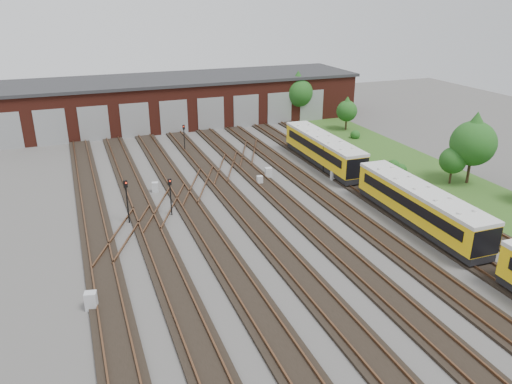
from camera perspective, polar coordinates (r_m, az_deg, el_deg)
name	(u,v)px	position (r m, az deg, el deg)	size (l,w,h in m)	color
ground	(300,243)	(37.27, 5.08, -5.88)	(120.00, 120.00, 0.00)	#464441
track_network	(295,239)	(37.62, 4.46, -5.40)	(30.40, 70.00, 0.33)	black
maintenance_shed	(178,100)	(72.44, -8.86, 10.37)	(51.00, 12.50, 6.35)	#521D14
grass_verge	(424,171)	(54.79, 18.61, 2.29)	(8.00, 55.00, 0.05)	#2A521B
metro_train	(420,205)	(41.10, 18.21, -1.42)	(2.77, 46.08, 2.90)	black
signal_mast_0	(127,196)	(40.73, -14.56, -0.45)	(0.33, 0.32, 3.63)	black
signal_mast_1	(170,192)	(41.52, -9.77, 0.00)	(0.29, 0.28, 3.21)	black
signal_mast_2	(184,134)	(58.84, -8.23, 6.55)	(0.30, 0.29, 3.11)	black
signal_mast_3	(324,156)	(51.11, 7.77, 4.09)	(0.28, 0.27, 2.93)	black
relay_cabinet_0	(91,301)	(31.29, -18.33, -11.72)	(0.68, 0.56, 1.13)	#B9BBBF
relay_cabinet_1	(155,187)	(47.27, -11.45, 0.55)	(0.57, 0.47, 0.95)	#B9BBBF
relay_cabinet_2	(260,180)	(48.14, 0.43, 1.35)	(0.53, 0.44, 0.88)	#B9BBBF
relay_cabinet_3	(268,173)	(49.74, 1.43, 2.17)	(0.66, 0.55, 1.11)	#B9BBBF
relay_cabinet_4	(334,176)	(49.95, 8.86, 1.88)	(0.55, 0.46, 0.91)	#B9BBBF
tree_0	(298,89)	(72.71, 4.80, 11.69)	(4.30, 4.30, 7.13)	#342417
tree_1	(347,109)	(68.34, 10.36, 9.37)	(2.76, 2.76, 4.58)	#342417
tree_2	(474,138)	(51.48, 23.66, 5.67)	(4.28, 4.28, 7.09)	#342417
tree_3	(453,157)	(51.17, 21.63, 3.70)	(2.53, 2.53, 4.20)	#342417
bush_0	(401,168)	(53.12, 16.23, 2.66)	(1.25, 1.25, 1.25)	#1B4614
bush_1	(394,164)	(53.86, 15.45, 3.07)	(1.37, 1.37, 1.37)	#1B4614
bush_2	(355,134)	(65.02, 11.28, 6.56)	(1.25, 1.25, 1.25)	#1B4614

